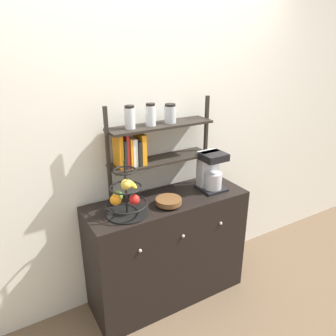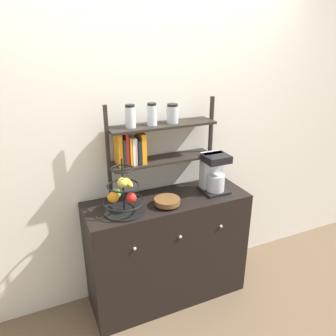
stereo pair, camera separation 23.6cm
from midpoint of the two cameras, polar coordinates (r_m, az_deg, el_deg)
name	(u,v)px [view 2 (the right image)]	position (r m, az deg, el deg)	size (l,w,h in m)	color
ground_plane	(179,311)	(2.84, 4.47, -23.71)	(12.00, 12.00, 0.00)	brown
wall_back	(153,138)	(2.53, 0.11, 5.14)	(7.00, 0.05, 2.60)	silver
sideboard	(167,249)	(2.70, 2.48, -14.00)	(1.25, 0.46, 0.90)	black
coffee_maker	(214,173)	(2.58, 10.55, -0.90)	(0.20, 0.20, 0.31)	black
fruit_stand	(123,195)	(2.24, -4.92, -4.85)	(0.29, 0.29, 0.39)	black
wooden_bowl	(167,201)	(2.36, 2.72, -5.90)	(0.19, 0.19, 0.05)	brown
shelf_hutch	(149,140)	(2.37, -0.43, 4.78)	(0.85, 0.20, 0.72)	black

